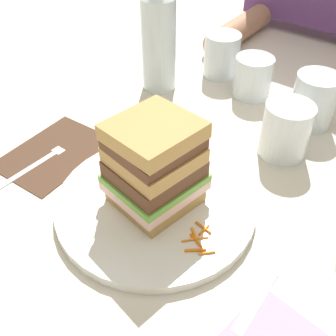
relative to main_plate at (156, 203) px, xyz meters
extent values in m
plane|color=beige|center=(0.02, 0.03, -0.01)|extent=(3.00, 3.00, 0.00)
cylinder|color=white|center=(0.00, 0.00, 0.00)|extent=(0.29, 0.29, 0.02)
cube|color=tan|center=(0.00, 0.00, 0.02)|extent=(0.12, 0.12, 0.02)
cube|color=beige|center=(0.00, 0.00, 0.04)|extent=(0.13, 0.13, 0.01)
cube|color=#6BA83D|center=(0.00, 0.00, 0.05)|extent=(0.13, 0.13, 0.01)
cube|color=#56331E|center=(0.00, 0.00, 0.07)|extent=(0.12, 0.13, 0.03)
cube|color=tan|center=(0.00, 0.00, 0.09)|extent=(0.12, 0.12, 0.02)
cube|color=#56331E|center=(0.00, 0.00, 0.11)|extent=(0.11, 0.12, 0.02)
cube|color=tan|center=(0.00, 0.00, 0.13)|extent=(0.12, 0.12, 0.03)
cylinder|color=orange|center=(-0.08, 0.02, 0.01)|extent=(0.01, 0.02, 0.00)
cylinder|color=orange|center=(-0.09, 0.01, 0.01)|extent=(0.03, 0.02, 0.00)
cylinder|color=orange|center=(-0.09, 0.01, 0.01)|extent=(0.01, 0.03, 0.00)
cylinder|color=orange|center=(-0.08, 0.03, 0.01)|extent=(0.01, 0.02, 0.00)
cylinder|color=orange|center=(-0.08, 0.01, 0.01)|extent=(0.02, 0.02, 0.00)
cylinder|color=orange|center=(-0.09, 0.03, 0.01)|extent=(0.02, 0.01, 0.00)
cylinder|color=orange|center=(-0.09, 0.02, 0.01)|extent=(0.02, 0.01, 0.00)
cylinder|color=orange|center=(0.08, -0.03, 0.01)|extent=(0.02, 0.02, 0.00)
cylinder|color=orange|center=(0.09, -0.02, 0.01)|extent=(0.02, 0.02, 0.00)
cylinder|color=orange|center=(0.08, -0.02, 0.01)|extent=(0.02, 0.02, 0.00)
cylinder|color=orange|center=(0.09, -0.01, 0.01)|extent=(0.00, 0.02, 0.00)
cylinder|color=orange|center=(0.09, 0.00, 0.01)|extent=(0.03, 0.01, 0.00)
cylinder|color=orange|center=(0.10, -0.04, 0.01)|extent=(0.02, 0.02, 0.00)
cylinder|color=orange|center=(0.09, -0.03, 0.01)|extent=(0.02, 0.01, 0.00)
cylinder|color=orange|center=(0.11, -0.04, 0.01)|extent=(0.02, 0.02, 0.00)
cube|color=#4C3323|center=(-0.22, -0.01, -0.01)|extent=(0.14, 0.18, 0.00)
cube|color=silver|center=(-0.22, -0.06, 0.00)|extent=(0.01, 0.11, 0.00)
cube|color=silver|center=(-0.22, 0.00, 0.00)|extent=(0.02, 0.02, 0.00)
cylinder|color=silver|center=(-0.21, 0.03, 0.00)|extent=(0.00, 0.04, 0.00)
cylinder|color=silver|center=(-0.21, 0.03, 0.00)|extent=(0.00, 0.04, 0.00)
cylinder|color=silver|center=(-0.22, 0.03, 0.00)|extent=(0.00, 0.04, 0.00)
cylinder|color=silver|center=(-0.22, 0.03, 0.00)|extent=(0.00, 0.04, 0.00)
cube|color=silver|center=(0.19, -0.05, -0.01)|extent=(0.02, 0.10, 0.00)
cube|color=silver|center=(0.19, 0.05, -0.01)|extent=(0.02, 0.11, 0.00)
cylinder|color=white|center=(0.09, 0.23, 0.04)|extent=(0.08, 0.08, 0.09)
cylinder|color=orange|center=(0.09, 0.23, 0.02)|extent=(0.07, 0.07, 0.06)
cylinder|color=silver|center=(-0.21, 0.28, 0.08)|extent=(0.07, 0.07, 0.18)
cylinder|color=silver|center=(0.09, 0.34, 0.04)|extent=(0.08, 0.08, 0.10)
cylinder|color=silver|center=(-0.04, 0.37, 0.03)|extent=(0.08, 0.08, 0.08)
cylinder|color=silver|center=(-0.14, 0.40, 0.04)|extent=(0.08, 0.08, 0.09)
cylinder|color=tan|center=(-0.19, 0.59, 0.02)|extent=(0.06, 0.23, 0.06)
sphere|color=tan|center=(-0.19, 0.47, 0.02)|extent=(0.06, 0.06, 0.06)
camera|label=1|loc=(0.26, -0.31, 0.43)|focal=42.80mm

